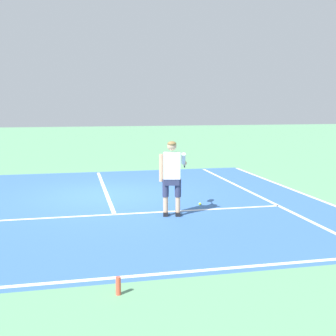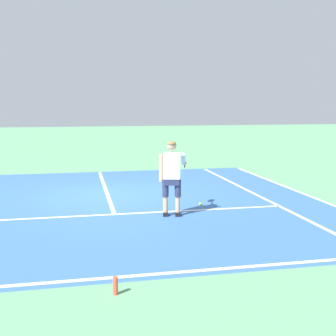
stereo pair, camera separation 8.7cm
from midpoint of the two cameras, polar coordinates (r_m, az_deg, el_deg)
name	(u,v)px [view 1 (the left image)]	position (r m, az deg, el deg)	size (l,w,h in m)	color
ground_plane	(107,195)	(12.34, -8.20, -3.57)	(80.00, 80.00, 0.00)	#609E70
court_inner_surface	(110,202)	(11.48, -7.88, -4.44)	(10.98, 10.53, 0.00)	#3866A8
line_baseline	(138,276)	(6.65, -4.29, -13.90)	(10.98, 0.10, 0.01)	white
line_service	(114,214)	(10.19, -7.28, -6.05)	(8.23, 0.10, 0.01)	white
line_centre_service	(104,189)	(13.30, -8.52, -2.69)	(0.10, 6.40, 0.01)	white
line_singles_right	(257,195)	(12.48, 11.35, -3.49)	(0.10, 10.13, 0.01)	white
line_doubles_right	(301,193)	(13.08, 16.88, -3.15)	(0.10, 10.13, 0.01)	white
tennis_player	(172,173)	(9.82, 0.29, -0.66)	(0.82, 1.06, 1.71)	black
tennis_ball_near_feet	(200,204)	(11.06, 3.99, -4.71)	(0.07, 0.07, 0.07)	#CCE02D
water_bottle	(118,286)	(6.04, -6.96, -15.09)	(0.07, 0.07, 0.25)	#E04C38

